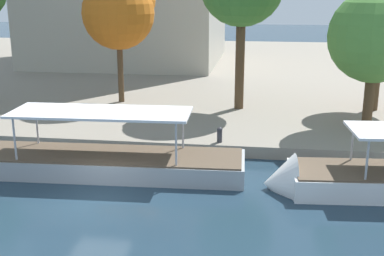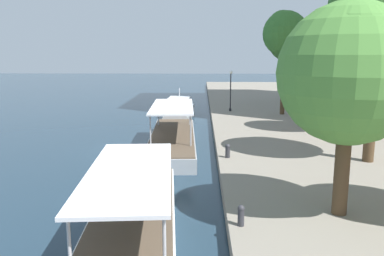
{
  "view_description": "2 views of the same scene",
  "coord_description": "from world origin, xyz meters",
  "px_view_note": "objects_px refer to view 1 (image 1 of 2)",
  "views": [
    {
      "loc": [
        6.9,
        -19.02,
        8.85
      ],
      "look_at": [
        3.4,
        5.34,
        1.93
      ],
      "focal_mm": 46.68,
      "sensor_mm": 36.0,
      "label": 1
    },
    {
      "loc": [
        28.12,
        5.53,
        6.94
      ],
      "look_at": [
        -1.29,
        4.8,
        1.38
      ],
      "focal_mm": 37.09,
      "sensor_mm": 36.0,
      "label": 2
    }
  ],
  "objects_px": {
    "tour_boat_1": "(82,165)",
    "mooring_bollard_0": "(220,134)",
    "tree_2": "(379,35)",
    "tree_5": "(382,19)",
    "tree_3": "(119,11)"
  },
  "relations": [
    {
      "from": "mooring_bollard_0",
      "to": "tree_2",
      "type": "xyz_separation_m",
      "value": [
        8.7,
        3.98,
        5.15
      ]
    },
    {
      "from": "tour_boat_1",
      "to": "tree_3",
      "type": "distance_m",
      "value": 14.98
    },
    {
      "from": "tree_2",
      "to": "tree_5",
      "type": "height_order",
      "value": "tree_5"
    },
    {
      "from": "tree_3",
      "to": "tour_boat_1",
      "type": "bearing_deg",
      "value": -82.98
    },
    {
      "from": "tree_2",
      "to": "tree_5",
      "type": "distance_m",
      "value": 5.39
    },
    {
      "from": "tour_boat_1",
      "to": "mooring_bollard_0",
      "type": "xyz_separation_m",
      "value": [
        6.52,
        3.8,
        0.76
      ]
    },
    {
      "from": "tour_boat_1",
      "to": "tree_2",
      "type": "distance_m",
      "value": 18.08
    },
    {
      "from": "tree_2",
      "to": "tree_3",
      "type": "xyz_separation_m",
      "value": [
        -16.84,
        5.43,
        0.97
      ]
    },
    {
      "from": "mooring_bollard_0",
      "to": "tree_2",
      "type": "bearing_deg",
      "value": 24.59
    },
    {
      "from": "tree_5",
      "to": "tree_2",
      "type": "bearing_deg",
      "value": -103.05
    },
    {
      "from": "tree_3",
      "to": "tree_5",
      "type": "distance_m",
      "value": 18.05
    },
    {
      "from": "tour_boat_1",
      "to": "tree_5",
      "type": "distance_m",
      "value": 21.91
    },
    {
      "from": "tour_boat_1",
      "to": "tree_5",
      "type": "height_order",
      "value": "tree_5"
    },
    {
      "from": "mooring_bollard_0",
      "to": "tree_3",
      "type": "distance_m",
      "value": 13.87
    },
    {
      "from": "tour_boat_1",
      "to": "mooring_bollard_0",
      "type": "height_order",
      "value": "tour_boat_1"
    }
  ]
}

